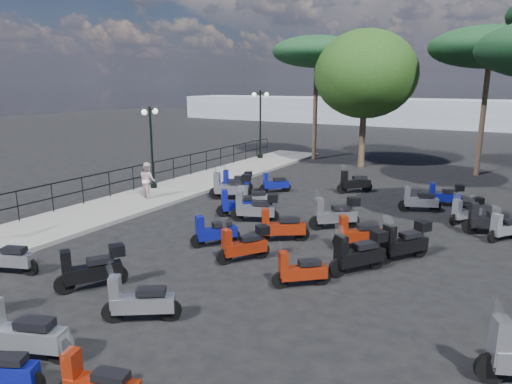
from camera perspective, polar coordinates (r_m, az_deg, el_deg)
The scene contains 34 objects.
ground at distance 13.93m, azimuth -2.37°, elevation -7.01°, with size 120.00×120.00×0.00m, color black.
sidewalk at distance 20.07m, azimuth -13.37°, elevation -0.71°, with size 3.00×30.00×0.15m, color slate.
railing at distance 20.67m, azimuth -16.48°, elevation 1.84°, with size 0.04×26.04×1.10m.
lamp_post_1 at distance 21.24m, azimuth -12.94°, elevation 6.09°, with size 0.39×1.08×3.70m.
lamp_post_2 at distance 29.27m, azimuth 0.54°, elevation 9.01°, with size 0.68×1.18×4.26m.
pedestrian_far at distance 19.73m, azimuth -13.38°, elevation 1.50°, with size 0.73×0.57×1.49m, color beige.
scooter_1 at distance 13.63m, azimuth -28.74°, elevation -7.18°, with size 1.57×0.79×1.31m.
scooter_2 at distance 11.79m, azimuth -19.83°, elevation -9.07°, with size 1.09×1.51×1.36m.
scooter_3 at distance 17.04m, azimuth -2.38°, elevation -1.55°, with size 1.28×1.19×1.31m.
scooter_4 at distance 19.41m, azimuth -3.14°, elevation 0.62°, with size 1.75×0.97×1.48m.
scooter_5 at distance 21.00m, azimuth -2.44°, elevation 1.36°, with size 1.48×0.77×1.23m.
scooter_6 at distance 9.49m, azimuth -27.22°, elevation -15.61°, with size 1.73×0.88×1.44m.
scooter_7 at distance 10.02m, azimuth -14.38°, elevation -13.15°, with size 1.42×1.03×1.32m.
scooter_8 at distance 14.03m, azimuth -5.24°, elevation -5.00°, with size 1.02×1.35×1.27m.
scooter_9 at distance 16.25m, azimuth -0.08°, elevation -2.03°, with size 1.68×0.87×1.40m.
scooter_10 at distance 17.97m, azimuth -0.42°, elevation -0.85°, with size 1.19×1.11×1.22m.
scooter_11 at distance 20.68m, azimuth 2.33°, elevation 1.02°, with size 1.12×1.12×1.18m.
scooter_14 at distance 12.78m, azimuth -1.50°, elevation -6.63°, with size 1.04×1.40×1.28m.
scooter_15 at distance 14.33m, azimuth 3.14°, elevation -4.40°, with size 1.48×1.07×1.37m.
scooter_16 at distance 14.02m, azimuth 12.72°, elevation -5.19°, with size 1.44×1.06×1.34m.
scooter_17 at distance 21.05m, azimuth 12.15°, elevation 1.11°, with size 1.32×1.23×1.35m.
scooter_20 at distance 11.32m, azimuth 5.56°, elevation -9.81°, with size 1.17×1.06×1.19m.
scooter_21 at distance 15.73m, azimuth 9.89°, elevation -2.72°, with size 1.46×1.32×1.43m.
scooter_22 at distance 18.64m, azimuth 19.68°, elevation -1.06°, with size 1.52×0.81×1.28m.
scooter_23 at distance 19.89m, azimuth 22.50°, elevation -0.39°, with size 1.47×0.69×1.21m.
scooter_27 at distance 13.47m, azimuth 18.10°, elevation -6.02°, with size 1.15×1.55×1.41m.
scooter_28 at distance 16.77m, azimuth 27.06°, elevation -3.25°, with size 1.62×0.86×1.36m.
scooter_29 at distance 17.77m, azimuth 24.83°, elevation -2.21°, with size 0.99×1.29×1.19m.
scooter_30 at distance 16.43m, azimuth 28.82°, elevation -3.86°, with size 0.99×1.29×1.19m.
scooter_31 at distance 12.31m, azimuth 12.72°, elevation -7.53°, with size 1.15×1.55×1.41m.
broadleaf_tree at distance 27.48m, azimuth 13.55°, elevation 14.10°, with size 5.86×5.86×7.84m.
pine_0 at distance 27.09m, azimuth 27.28°, elevation 15.77°, with size 6.16×6.16×7.72m.
pine_2 at distance 29.82m, azimuth 7.62°, elevation 16.95°, with size 5.59×5.59×7.73m.
distant_hills at distance 56.48m, azimuth 23.59°, elevation 8.98°, with size 70.00×8.00×3.00m, color gray.
Camera 1 is at (7.12, -10.93, 4.88)m, focal length 32.00 mm.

